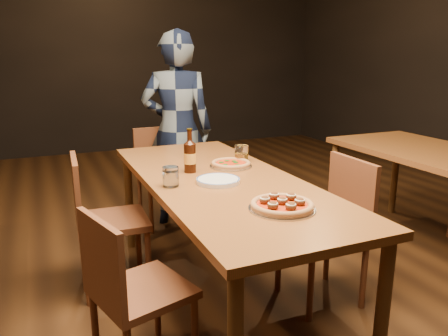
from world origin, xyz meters
name	(u,v)px	position (x,y,z in m)	size (l,w,h in m)	color
ground	(221,298)	(0.00, 0.00, 0.00)	(9.00, 9.00, 0.00)	black
table_main	(220,190)	(0.00, 0.00, 0.68)	(0.80, 2.00, 0.75)	brown
chair_main_nw	(142,289)	(-0.56, -0.42, 0.41)	(0.38, 0.38, 0.82)	#5B3318
chair_main_sw	(112,220)	(-0.55, 0.40, 0.44)	(0.41, 0.41, 0.89)	#5B3318
chair_main_e	(322,229)	(0.54, -0.23, 0.44)	(0.41, 0.41, 0.89)	#5B3318
chair_end	(164,176)	(0.03, 1.31, 0.43)	(0.40, 0.40, 0.85)	#5B3318
pizza_meatball	(282,205)	(0.05, -0.58, 0.77)	(0.30, 0.30, 0.06)	#B7B7BF
pizza_margherita	(231,164)	(0.16, 0.21, 0.77)	(0.26, 0.26, 0.03)	#B7B7BF
plate_stack	(218,181)	(-0.05, -0.08, 0.76)	(0.24, 0.24, 0.02)	white
beer_bottle	(190,157)	(-0.11, 0.19, 0.84)	(0.07, 0.07, 0.25)	black
water_glass	(171,177)	(-0.30, -0.04, 0.80)	(0.08, 0.08, 0.11)	white
amber_glass	(241,154)	(0.27, 0.30, 0.80)	(0.09, 0.09, 0.11)	#9F6611
diner	(177,130)	(0.16, 1.30, 0.81)	(0.59, 0.39, 1.62)	black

